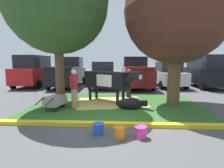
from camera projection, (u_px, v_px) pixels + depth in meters
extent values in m
plane|color=#4C4C4F|center=(113.00, 118.00, 6.16)|extent=(80.00, 80.00, 0.00)
cube|color=#2D5B23|center=(116.00, 105.00, 8.05)|extent=(7.56, 5.11, 0.02)
cube|color=yellow|center=(113.00, 124.00, 5.36)|extent=(8.76, 0.24, 0.12)
cube|color=tan|center=(112.00, 102.00, 8.40)|extent=(3.57, 2.92, 0.04)
cylinder|color=brown|center=(60.00, 72.00, 7.99)|extent=(0.41, 0.41, 3.03)
sphere|color=#2D5123|center=(57.00, 2.00, 7.59)|extent=(4.59, 4.59, 4.59)
cylinder|color=brown|center=(174.00, 78.00, 7.72)|extent=(0.56, 0.56, 2.58)
sphere|color=#4C281E|center=(177.00, 11.00, 7.36)|extent=(4.57, 4.57, 4.57)
cube|color=black|center=(106.00, 80.00, 8.47)|extent=(2.31, 1.85, 0.80)
cube|color=white|center=(108.00, 80.00, 8.38)|extent=(1.15, 1.10, 0.56)
cylinder|color=black|center=(129.00, 79.00, 7.68)|extent=(0.71, 0.62, 0.58)
cube|color=black|center=(136.00, 76.00, 7.47)|extent=(0.51, 0.46, 0.32)
cube|color=white|center=(140.00, 77.00, 7.35)|extent=(0.21, 0.23, 0.20)
cylinder|color=black|center=(123.00, 96.00, 8.26)|extent=(0.14, 0.14, 0.72)
cylinder|color=black|center=(117.00, 98.00, 7.87)|extent=(0.14, 0.14, 0.72)
cylinder|color=black|center=(96.00, 92.00, 9.27)|extent=(0.14, 0.14, 0.72)
cylinder|color=black|center=(90.00, 94.00, 8.88)|extent=(0.14, 0.14, 0.72)
cylinder|color=black|center=(89.00, 83.00, 9.21)|extent=(0.06, 0.06, 0.70)
ellipsoid|color=black|center=(130.00, 104.00, 7.24)|extent=(1.12, 0.54, 0.48)
cube|color=black|center=(144.00, 103.00, 7.24)|extent=(0.29, 0.21, 0.22)
cube|color=silver|center=(147.00, 103.00, 7.24)|extent=(0.07, 0.10, 0.16)
cylinder|color=black|center=(137.00, 107.00, 7.44)|extent=(0.35, 0.12, 0.10)
cylinder|color=#9E7F5B|center=(74.00, 99.00, 7.35)|extent=(0.26, 0.26, 0.87)
cylinder|color=maroon|center=(74.00, 82.00, 7.25)|extent=(0.34, 0.34, 0.59)
sphere|color=beige|center=(74.00, 72.00, 7.20)|extent=(0.23, 0.23, 0.23)
cylinder|color=maroon|center=(74.00, 81.00, 7.46)|extent=(0.09, 0.09, 0.57)
cylinder|color=maroon|center=(74.00, 82.00, 7.04)|extent=(0.09, 0.09, 0.57)
cylinder|color=black|center=(129.00, 91.00, 9.54)|extent=(0.26, 0.26, 0.82)
cylinder|color=maroon|center=(129.00, 78.00, 9.45)|extent=(0.34, 0.34, 0.56)
sphere|color=#8C664C|center=(129.00, 71.00, 9.40)|extent=(0.22, 0.22, 0.22)
cylinder|color=maroon|center=(132.00, 78.00, 9.33)|extent=(0.09, 0.09, 0.53)
cylinder|color=maroon|center=(125.00, 78.00, 9.57)|extent=(0.09, 0.09, 0.53)
cube|color=gray|center=(55.00, 100.00, 7.14)|extent=(0.79, 1.01, 0.36)
cylinder|color=black|center=(62.00, 103.00, 7.65)|extent=(0.18, 0.37, 0.36)
cylinder|color=black|center=(46.00, 108.00, 6.96)|extent=(0.04, 0.04, 0.24)
cylinder|color=black|center=(56.00, 109.00, 6.83)|extent=(0.04, 0.04, 0.24)
cylinder|color=black|center=(40.00, 101.00, 6.57)|extent=(0.16, 0.53, 0.23)
cylinder|color=black|center=(50.00, 101.00, 6.45)|extent=(0.16, 0.53, 0.23)
cylinder|color=blue|center=(99.00, 129.00, 4.76)|extent=(0.29, 0.29, 0.30)
torus|color=blue|center=(98.00, 124.00, 4.74)|extent=(0.32, 0.32, 0.02)
cylinder|color=orange|center=(120.00, 133.00, 4.51)|extent=(0.30, 0.30, 0.29)
torus|color=orange|center=(120.00, 127.00, 4.49)|extent=(0.32, 0.32, 0.02)
cylinder|color=#EA3893|center=(141.00, 132.00, 4.53)|extent=(0.31, 0.31, 0.30)
torus|color=#EA3893|center=(141.00, 127.00, 4.51)|extent=(0.34, 0.34, 0.02)
cube|color=red|center=(34.00, 75.00, 14.19)|extent=(2.09, 4.68, 1.20)
cube|color=black|center=(34.00, 62.00, 14.05)|extent=(1.81, 3.27, 1.00)
cylinder|color=black|center=(32.00, 80.00, 15.76)|extent=(0.25, 0.65, 0.64)
cylinder|color=black|center=(53.00, 80.00, 15.74)|extent=(0.25, 0.65, 0.64)
cylinder|color=black|center=(13.00, 85.00, 12.79)|extent=(0.25, 0.65, 0.64)
cylinder|color=black|center=(38.00, 85.00, 12.77)|extent=(0.25, 0.65, 0.64)
cube|color=black|center=(68.00, 76.00, 14.06)|extent=(2.23, 5.48, 1.10)
cube|color=black|center=(71.00, 63.00, 14.86)|extent=(1.91, 1.88, 1.00)
cube|color=black|center=(64.00, 68.00, 12.77)|extent=(2.01, 2.78, 0.24)
cylinder|color=black|center=(63.00, 80.00, 15.88)|extent=(0.25, 0.65, 0.64)
cylinder|color=black|center=(84.00, 80.00, 15.86)|extent=(0.25, 0.65, 0.64)
cylinder|color=black|center=(48.00, 85.00, 12.40)|extent=(0.25, 0.65, 0.64)
cylinder|color=black|center=(76.00, 85.00, 12.37)|extent=(0.25, 0.65, 0.64)
cube|color=silver|center=(104.00, 77.00, 13.65)|extent=(1.99, 4.47, 0.90)
cube|color=black|center=(104.00, 67.00, 13.54)|extent=(1.68, 2.27, 0.80)
cylinder|color=black|center=(94.00, 81.00, 15.14)|extent=(0.25, 0.65, 0.64)
cylinder|color=black|center=(115.00, 81.00, 15.12)|extent=(0.25, 0.65, 0.64)
cylinder|color=black|center=(90.00, 85.00, 12.30)|extent=(0.25, 0.65, 0.64)
cylinder|color=black|center=(115.00, 86.00, 12.28)|extent=(0.25, 0.65, 0.64)
cube|color=maroon|center=(136.00, 76.00, 13.56)|extent=(2.23, 5.48, 1.10)
cube|color=black|center=(134.00, 63.00, 14.36)|extent=(1.91, 1.88, 1.00)
cube|color=maroon|center=(138.00, 68.00, 12.26)|extent=(2.01, 2.78, 0.24)
cylinder|color=black|center=(122.00, 81.00, 15.38)|extent=(0.25, 0.65, 0.64)
cylinder|color=black|center=(144.00, 81.00, 15.35)|extent=(0.25, 0.65, 0.64)
cylinder|color=black|center=(124.00, 86.00, 11.90)|extent=(0.25, 0.65, 0.64)
cylinder|color=black|center=(153.00, 86.00, 11.87)|extent=(0.25, 0.65, 0.64)
cube|color=silver|center=(168.00, 77.00, 13.86)|extent=(1.99, 4.47, 0.90)
cube|color=black|center=(168.00, 67.00, 13.75)|extent=(1.68, 2.27, 0.80)
cylinder|color=black|center=(153.00, 81.00, 15.35)|extent=(0.25, 0.65, 0.64)
cylinder|color=black|center=(173.00, 81.00, 15.33)|extent=(0.25, 0.65, 0.64)
cylinder|color=black|center=(161.00, 85.00, 12.51)|extent=(0.25, 0.65, 0.64)
cylinder|color=black|center=(186.00, 85.00, 12.49)|extent=(0.25, 0.65, 0.64)
cube|color=black|center=(205.00, 76.00, 13.53)|extent=(2.09, 4.68, 1.20)
cube|color=black|center=(206.00, 62.00, 13.39)|extent=(1.81, 3.27, 1.00)
cylinder|color=black|center=(185.00, 81.00, 15.10)|extent=(0.25, 0.65, 0.64)
cylinder|color=black|center=(207.00, 81.00, 15.08)|extent=(0.25, 0.65, 0.64)
cylinder|color=black|center=(202.00, 86.00, 12.13)|extent=(0.25, 0.65, 0.64)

